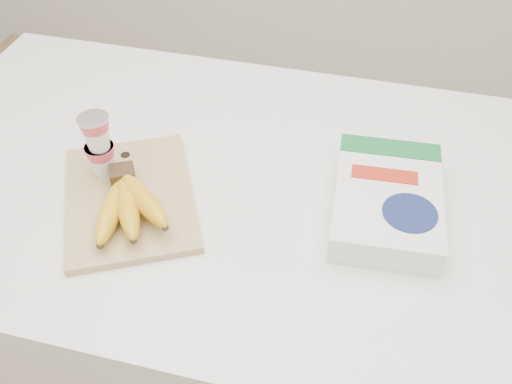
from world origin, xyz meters
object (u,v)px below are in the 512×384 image
yogurt_stack (99,144)px  cereal_box (387,200)px  table (210,308)px  bananas (127,203)px  cutting_board (130,198)px

yogurt_stack → cereal_box: yogurt_stack is taller
table → bananas: size_ratio=6.12×
bananas → cereal_box: (0.48, 0.14, -0.01)m
table → yogurt_stack: bearing=-159.6°
yogurt_stack → bananas: bearing=-45.3°
bananas → yogurt_stack: 0.14m
yogurt_stack → cereal_box: bearing=4.7°
cutting_board → bananas: (0.02, -0.05, 0.03)m
yogurt_stack → cereal_box: (0.58, 0.05, -0.06)m
yogurt_stack → cereal_box: size_ratio=0.46×
bananas → cereal_box: 0.50m
table → cutting_board: 0.54m
table → cutting_board: cutting_board is taller
bananas → yogurt_stack: yogurt_stack is taller
bananas → cutting_board: bearing=113.9°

